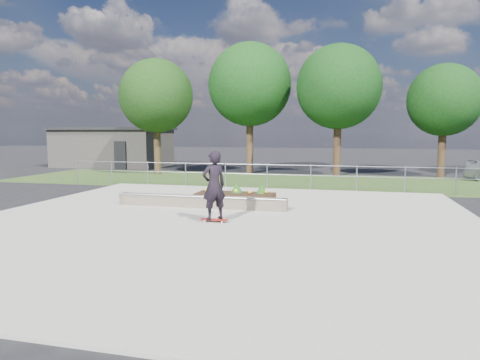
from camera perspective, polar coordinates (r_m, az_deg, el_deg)
name	(u,v)px	position (r m, az deg, el deg)	size (l,w,h in m)	color
ground	(221,222)	(12.64, -2.53, -5.68)	(120.00, 120.00, 0.00)	black
grass_verge	(278,181)	(23.26, 5.15, -0.11)	(30.00, 8.00, 0.02)	#2C431B
concrete_slab	(221,221)	(12.63, -2.53, -5.55)	(15.00, 15.00, 0.06)	#A09B8E
fence	(267,173)	(19.75, 3.62, 0.95)	(20.06, 0.06, 1.20)	#9C9FA5
building	(113,147)	(34.62, -16.52, 4.28)	(8.40, 5.40, 3.00)	#32302C
tree_far_left	(156,96)	(27.47, -11.10, 10.91)	(4.55, 4.55, 7.15)	#342414
tree_mid_left	(250,85)	(27.67, 1.33, 12.56)	(5.25, 5.25, 8.25)	#372416
tree_mid_right	(339,87)	(25.98, 13.01, 11.97)	(4.90, 4.90, 7.70)	#301E13
tree_far_right	(444,100)	(27.95, 25.59, 9.56)	(4.20, 4.20, 6.60)	#312013
grind_ledge	(201,202)	(14.79, -5.28, -2.88)	(6.00, 0.44, 0.43)	brown
planter_bed	(235,195)	(16.47, -0.62, -1.97)	(3.00, 1.20, 0.61)	black
skateboarder	(214,186)	(12.24, -3.50, -0.75)	(0.85, 0.83, 2.05)	white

